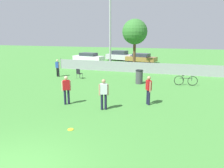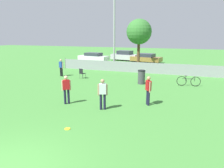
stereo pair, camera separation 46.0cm
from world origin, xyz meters
The scene contains 14 objects.
fence_backline centered at (0.00, 18.00, 0.55)m, with size 18.47×0.07×1.21m.
light_pole centered at (-3.67, 19.67, 5.88)m, with size 0.90×0.36×10.18m.
tree_near_pole centered at (-1.09, 20.80, 4.18)m, with size 2.86×2.86×5.64m.
player_receiver_white centered at (0.62, 6.15, 0.95)m, with size 0.49×0.35×1.65m.
player_defender_red centered at (-1.70, 6.33, 0.95)m, with size 0.43×0.40×1.65m.
player_thrower_red centered at (2.72, 7.77, 0.95)m, with size 0.38×0.46×1.65m.
spectator_in_blue centered at (-6.80, 13.51, 0.93)m, with size 0.50×0.29×1.63m.
frisbee_disc centered at (0.19, 3.33, 0.01)m, with size 0.26×0.26×0.03m.
folding_chair_sideline centered at (-4.43, 13.23, 0.52)m, with size 0.50×0.50×0.91m.
bicycle_sideline centered at (4.73, 13.49, 0.39)m, with size 1.77×0.44×0.80m.
trash_bin centered at (1.13, 12.95, 0.57)m, with size 0.60×0.60×1.13m.
parked_car_white centered at (-9.01, 25.30, 0.64)m, with size 4.76×2.31×1.27m.
parked_car_silver centered at (-4.94, 27.88, 0.72)m, with size 4.36×2.35×1.51m.
parked_car_tan centered at (-1.36, 26.48, 0.65)m, with size 4.53×2.51×1.29m.
Camera 1 is at (4.56, -4.20, 3.93)m, focal length 35.00 mm.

